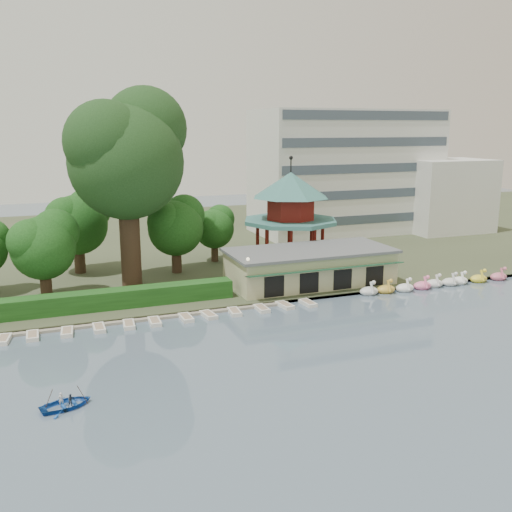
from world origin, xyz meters
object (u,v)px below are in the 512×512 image
dock (118,321)px  big_tree (127,152)px  pavilion (290,208)px  boathouse (310,266)px  rowboat_with_passengers (66,401)px

dock → big_tree: (3.17, 11.00, 14.99)m
pavilion → boathouse: bearing=-101.3°
pavilion → rowboat_with_passengers: bearing=-133.9°
dock → big_tree: size_ratio=1.57×
boathouse → big_tree: big_tree is taller
boathouse → big_tree: 23.58m
rowboat_with_passengers → dock: bearing=71.3°
pavilion → big_tree: (-20.83, -3.80, 7.63)m
boathouse → pavilion: (2.00, 10.03, 5.11)m
dock → boathouse: size_ratio=1.83×
big_tree → dock: bearing=-106.1°
boathouse → pavilion: pavilion is taller
dock → boathouse: boathouse is taller
rowboat_with_passengers → big_tree: bearing=72.4°
dock → rowboat_with_passengers: bearing=-108.7°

